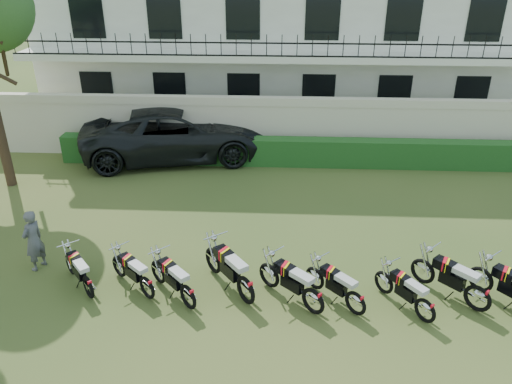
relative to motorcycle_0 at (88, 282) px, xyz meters
The scene contains 14 objects.
ground 4.33m from the motorcycle_0, 10.99° to the left, with size 100.00×100.00×0.00m, color #2E491D.
perimeter_wall 9.81m from the motorcycle_0, 64.37° to the left, with size 30.00×0.35×2.30m.
hedge 9.58m from the motorcycle_0, 56.88° to the left, with size 18.00×0.60×1.00m, color #1C4E1C.
building 15.72m from the motorcycle_0, 74.02° to the left, with size 20.40×9.60×7.40m.
motorcycle_0 is the anchor object (origin of this frame).
motorcycle_1 1.33m from the motorcycle_0, ahead, with size 1.34×1.22×0.94m.
motorcycle_2 2.33m from the motorcycle_0, ahead, with size 1.33×1.38×1.00m.
motorcycle_3 3.57m from the motorcycle_0, ahead, with size 1.35×1.71×1.14m.
motorcycle_4 5.06m from the motorcycle_0, ahead, with size 1.49×1.38×1.06m.
motorcycle_5 5.97m from the motorcycle_0, ahead, with size 1.27×1.34×0.96m.
motorcycle_6 7.42m from the motorcycle_0, ahead, with size 1.09×1.45×0.94m.
motorcycle_7 8.63m from the motorcycle_0, ahead, with size 1.45×1.49×1.08m.
suv 8.58m from the motorcycle_0, 87.57° to the left, with size 3.17×6.87×1.91m, color black.
inspector 2.05m from the motorcycle_0, 146.82° to the left, with size 0.58×0.38×1.59m, color slate.
Camera 1 is at (0.03, -9.77, 7.21)m, focal length 35.00 mm.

